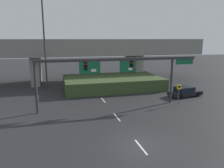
# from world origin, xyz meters

# --- Properties ---
(ground_plane) EXTENTS (160.00, 160.00, 0.00)m
(ground_plane) POSITION_xyz_m (0.00, 0.00, 0.00)
(ground_plane) COLOR #262628
(lane_markings) EXTENTS (0.14, 28.43, 0.01)m
(lane_markings) POSITION_xyz_m (0.00, 12.47, 0.00)
(lane_markings) COLOR silver
(lane_markings) RESTS_ON ground
(signal_gantry) EXTENTS (18.99, 0.44, 5.74)m
(signal_gantry) POSITION_xyz_m (1.02, 9.33, 4.75)
(signal_gantry) COLOR #2D2D30
(signal_gantry) RESTS_ON ground
(speed_limit_sign) EXTENTS (0.60, 0.11, 2.54)m
(speed_limit_sign) POSITION_xyz_m (8.50, 8.37, 1.66)
(speed_limit_sign) COLOR #4C4C4C
(speed_limit_sign) RESTS_ON ground
(highway_light_pole_near) EXTENTS (0.70, 0.36, 16.18)m
(highway_light_pole_near) POSITION_xyz_m (-7.25, 20.22, 8.47)
(highway_light_pole_near) COLOR #2D2D30
(highway_light_pole_near) RESTS_ON ground
(overpass_bridge) EXTENTS (43.24, 8.40, 7.81)m
(overpass_bridge) POSITION_xyz_m (0.00, 26.19, 5.55)
(overpass_bridge) COLOR gray
(overpass_bridge) RESTS_ON ground
(grass_embankment) EXTENTS (15.34, 8.95, 1.83)m
(grass_embankment) POSITION_xyz_m (2.99, 19.12, 0.92)
(grass_embankment) COLOR #384C28
(grass_embankment) RESTS_ON ground
(parked_sedan_near_right) EXTENTS (4.91, 2.53, 1.36)m
(parked_sedan_near_right) POSITION_xyz_m (11.43, 11.56, 0.63)
(parked_sedan_near_right) COLOR black
(parked_sedan_near_right) RESTS_ON ground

